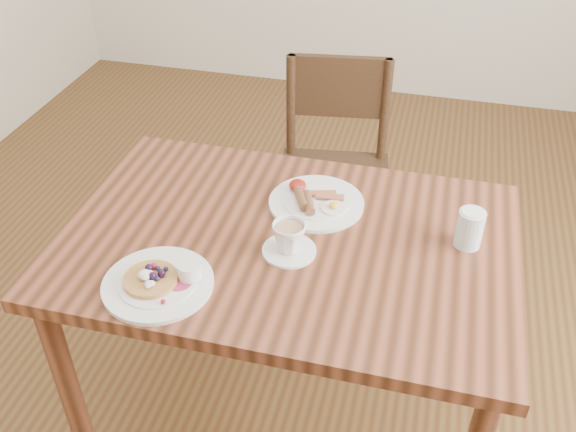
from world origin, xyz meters
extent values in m
plane|color=#503017|center=(0.00, 0.00, 0.00)|extent=(5.00, 5.00, 0.00)
cube|color=brown|center=(0.00, 0.00, 0.73)|extent=(1.20, 0.80, 0.04)
cylinder|color=brown|center=(-0.54, -0.34, 0.35)|extent=(0.06, 0.06, 0.71)
cylinder|color=brown|center=(0.54, 0.34, 0.35)|extent=(0.06, 0.06, 0.71)
cylinder|color=brown|center=(-0.54, 0.34, 0.35)|extent=(0.06, 0.06, 0.71)
cube|color=#3E2616|center=(-0.01, 0.72, 0.45)|extent=(0.48, 0.48, 0.04)
cylinder|color=#3E2616|center=(-0.16, 0.52, 0.21)|extent=(0.04, 0.04, 0.43)
cylinder|color=#3E2616|center=(0.20, 0.57, 0.21)|extent=(0.04, 0.04, 0.43)
cylinder|color=#3E2616|center=(-0.21, 0.87, 0.21)|extent=(0.04, 0.04, 0.43)
cylinder|color=#3E2616|center=(0.14, 0.92, 0.21)|extent=(0.04, 0.04, 0.43)
cylinder|color=#3E2616|center=(0.14, 0.92, 0.67)|extent=(0.04, 0.04, 0.43)
cylinder|color=#3E2616|center=(-0.21, 0.87, 0.67)|extent=(0.04, 0.04, 0.43)
cube|color=#3E2616|center=(-0.04, 0.91, 0.76)|extent=(0.38, 0.08, 0.24)
cylinder|color=white|center=(-0.26, -0.26, 0.76)|extent=(0.27, 0.27, 0.01)
cylinder|color=white|center=(-0.26, -0.26, 0.76)|extent=(0.19, 0.19, 0.01)
cylinder|color=#B22D59|center=(-0.21, -0.25, 0.77)|extent=(0.07, 0.07, 0.00)
cylinder|color=#C68C47|center=(-0.27, -0.27, 0.77)|extent=(0.13, 0.13, 0.01)
ellipsoid|color=white|center=(-0.28, -0.27, 0.79)|extent=(0.03, 0.03, 0.02)
ellipsoid|color=white|center=(-0.26, -0.30, 0.79)|extent=(0.02, 0.02, 0.01)
cylinder|color=white|center=(-0.19, -0.23, 0.79)|extent=(0.06, 0.06, 0.04)
cylinder|color=#591E07|center=(-0.19, -0.23, 0.80)|extent=(0.05, 0.05, 0.00)
sphere|color=black|center=(-0.24, -0.25, 0.79)|extent=(0.02, 0.02, 0.02)
sphere|color=#1E234C|center=(-0.24, -0.23, 0.78)|extent=(0.01, 0.01, 0.01)
sphere|color=#1E234C|center=(-0.26, -0.21, 0.78)|extent=(0.01, 0.01, 0.01)
sphere|color=#B21938|center=(-0.28, -0.24, 0.79)|extent=(0.02, 0.02, 0.02)
sphere|color=black|center=(-0.29, -0.25, 0.79)|extent=(0.02, 0.02, 0.02)
sphere|color=#1E234C|center=(-0.29, -0.28, 0.78)|extent=(0.01, 0.01, 0.01)
sphere|color=black|center=(-0.26, -0.27, 0.79)|extent=(0.02, 0.02, 0.02)
sphere|color=#1E234C|center=(-0.24, -0.27, 0.78)|extent=(0.01, 0.01, 0.01)
sphere|color=#1E234C|center=(-0.19, -0.31, 0.77)|extent=(0.01, 0.01, 0.01)
sphere|color=#B21938|center=(-0.18, -0.27, 0.77)|extent=(0.01, 0.01, 0.01)
cylinder|color=white|center=(0.04, 0.16, 0.76)|extent=(0.27, 0.27, 0.01)
cylinder|color=white|center=(0.04, 0.16, 0.76)|extent=(0.19, 0.19, 0.01)
cylinder|color=brown|center=(0.00, 0.14, 0.78)|extent=(0.06, 0.10, 0.03)
cylinder|color=brown|center=(0.03, 0.13, 0.78)|extent=(0.06, 0.10, 0.03)
cube|color=maroon|center=(0.05, 0.19, 0.77)|extent=(0.08, 0.04, 0.01)
cube|color=maroon|center=(0.08, 0.18, 0.77)|extent=(0.08, 0.03, 0.01)
cylinder|color=white|center=(0.10, 0.13, 0.77)|extent=(0.07, 0.07, 0.00)
ellipsoid|color=yellow|center=(0.10, 0.13, 0.78)|extent=(0.03, 0.03, 0.01)
ellipsoid|color=#A5190F|center=(-0.02, 0.20, 0.78)|extent=(0.05, 0.05, 0.03)
cylinder|color=white|center=(0.02, -0.06, 0.75)|extent=(0.14, 0.14, 0.01)
imported|color=white|center=(0.02, -0.06, 0.80)|extent=(0.12, 0.12, 0.08)
cylinder|color=tan|center=(0.02, -0.06, 0.83)|extent=(0.07, 0.07, 0.00)
cylinder|color=silver|center=(0.46, 0.09, 0.80)|extent=(0.07, 0.07, 0.10)
camera|label=1|loc=(0.33, -1.29, 1.82)|focal=40.00mm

